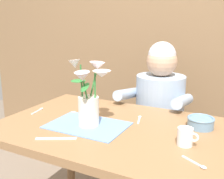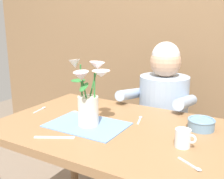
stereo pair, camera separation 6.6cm
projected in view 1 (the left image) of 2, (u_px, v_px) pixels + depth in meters
wood_panel_backdrop at (173, 23)px, 2.19m from camera, size 4.00×0.10×2.50m
dining_table at (113, 143)px, 1.44m from camera, size 1.20×0.80×0.74m
seated_person at (159, 122)px, 1.96m from camera, size 0.45×0.47×1.14m
striped_placemat at (88, 125)px, 1.42m from camera, size 0.40×0.28×0.00m
flower_vase at (89, 97)px, 1.37m from camera, size 0.24×0.22×0.34m
ceramic_bowl at (201, 122)px, 1.38m from camera, size 0.14×0.14×0.06m
dinner_knife at (56, 139)px, 1.26m from camera, size 0.18×0.11×0.00m
ceramic_mug at (185, 137)px, 1.19m from camera, size 0.09×0.07×0.08m
spoon_0 at (198, 164)px, 1.03m from camera, size 0.11×0.07×0.01m
spoon_1 at (139, 118)px, 1.51m from camera, size 0.05×0.12×0.01m
spoon_2 at (78, 113)px, 1.61m from camera, size 0.12×0.03×0.01m
spoon_3 at (39, 110)px, 1.65m from camera, size 0.03×0.12×0.01m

